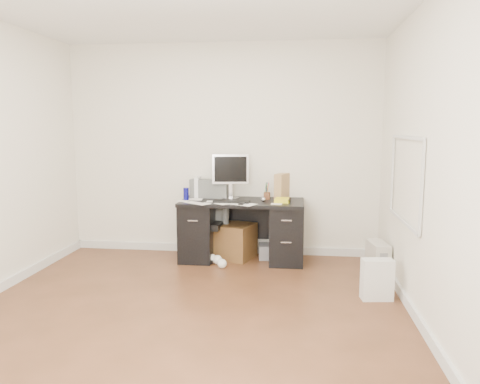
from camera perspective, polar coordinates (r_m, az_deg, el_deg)
The scene contains 18 objects.
ground at distance 4.40m, azimuth -6.33°, elevation -14.14°, with size 4.00×4.00×0.00m, color #492B17.
room_shell at distance 4.09m, azimuth -6.16°, elevation 8.01°, with size 4.02×4.02×2.71m.
desk at distance 5.79m, azimuth 0.26°, elevation -4.49°, with size 1.50×0.70×0.75m.
loose_papers at distance 5.70m, azimuth -1.80°, elevation -1.09°, with size 1.10×0.60×0.00m, color white, non-canonical shape.
lcd_monitor at distance 5.80m, azimuth -1.16°, elevation 1.91°, with size 0.45×0.26×0.57m, color #AAAAAE, non-canonical shape.
keyboard at distance 5.58m, azimuth -1.04°, elevation -1.17°, with size 0.43×0.15×0.02m, color black.
computer_mouse at distance 5.63m, azimuth 2.85°, elevation -0.92°, with size 0.06×0.06×0.06m, color #AAAAAE.
travel_mug at distance 5.79m, azimuth -6.59°, elevation -0.23°, with size 0.07×0.07×0.15m, color navy.
white_binder at distance 6.03m, azimuth -5.16°, elevation 0.63°, with size 0.10×0.23×0.26m, color white.
magazine_file at distance 5.91m, azimuth 5.13°, elevation 0.74°, with size 0.13×0.27×0.31m, color #987A49.
pen_cup at distance 5.82m, azimuth 3.30°, elevation 0.13°, with size 0.09×0.09×0.21m, color #5A3419, non-canonical shape.
yellow_book at distance 5.65m, azimuth 5.21°, elevation -1.00°, with size 0.18×0.23×0.04m, color yellow.
paper_remote at distance 5.46m, azimuth 0.46°, elevation -1.39°, with size 0.27×0.22×0.02m, color white, non-canonical shape.
office_chair at distance 5.86m, azimuth -4.19°, elevation -3.43°, with size 0.56×0.56×0.98m, color #4B4D4A, non-canonical shape.
pc_tower at distance 5.44m, azimuth 16.43°, elevation -7.89°, with size 0.17×0.39×0.39m, color beige.
shopping_bag at distance 4.74m, azimuth 16.36°, elevation -10.19°, with size 0.29×0.21×0.40m, color silver.
wicker_basket at distance 5.92m, azimuth -0.64°, elevation -6.01°, with size 0.44×0.44×0.44m, color #462F15.
desk_printer at distance 5.95m, azimuth 3.79°, elevation -7.23°, with size 0.30×0.25×0.18m, color slate.
Camera 1 is at (0.95, -3.96, 1.66)m, focal length 35.00 mm.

